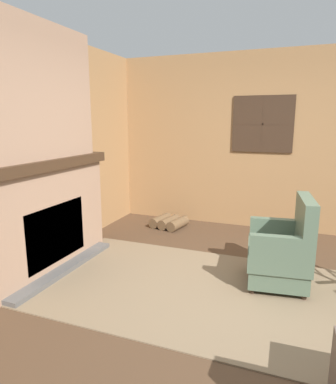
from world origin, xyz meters
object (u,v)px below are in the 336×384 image
storage_case (67,149)px  decorative_plate_on_mantel (37,147)px  armchair (282,253)px  firewood_stack (169,222)px

storage_case → decorative_plate_on_mantel: size_ratio=0.84×
storage_case → decorative_plate_on_mantel: (-0.02, -0.49, 0.06)m
armchair → storage_case: storage_case is taller
decorative_plate_on_mantel → armchair: bearing=10.4°
storage_case → firewood_stack: bearing=60.2°
armchair → storage_case: size_ratio=4.29×
armchair → decorative_plate_on_mantel: decorative_plate_on_mantel is taller
armchair → storage_case: 2.74m
storage_case → decorative_plate_on_mantel: decorative_plate_on_mantel is taller
armchair → firewood_stack: bearing=-45.8°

